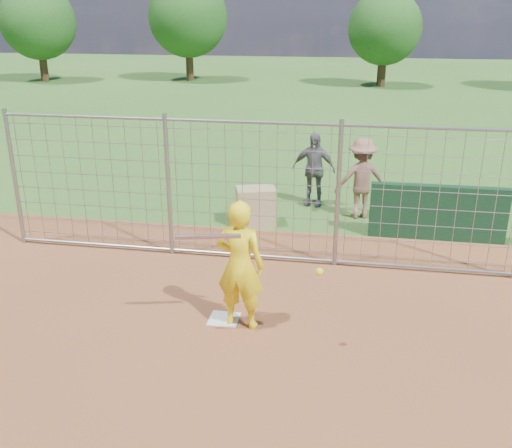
% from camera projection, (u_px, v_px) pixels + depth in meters
% --- Properties ---
extents(ground, '(100.00, 100.00, 0.00)m').
position_uv_depth(ground, '(227.00, 313.00, 8.53)').
color(ground, '#2D591E').
rests_on(ground, ground).
extents(home_plate, '(0.43, 0.43, 0.02)m').
position_uv_depth(home_plate, '(224.00, 319.00, 8.35)').
color(home_plate, silver).
rests_on(home_plate, ground).
extents(dugout_wall, '(2.60, 0.20, 1.10)m').
position_uv_depth(dugout_wall, '(437.00, 213.00, 11.10)').
color(dugout_wall, '#11381E').
rests_on(dugout_wall, ground).
extents(batter, '(0.74, 0.54, 1.89)m').
position_uv_depth(batter, '(240.00, 265.00, 7.89)').
color(batter, yellow).
rests_on(batter, ground).
extents(bystander_b, '(1.05, 0.56, 1.70)m').
position_uv_depth(bystander_b, '(314.00, 169.00, 13.00)').
color(bystander_b, slate).
rests_on(bystander_b, ground).
extents(bystander_c, '(1.25, 0.91, 1.74)m').
position_uv_depth(bystander_c, '(361.00, 178.00, 12.21)').
color(bystander_c, '#865B49').
rests_on(bystander_c, ground).
extents(equipment_bin, '(0.93, 0.76, 0.80)m').
position_uv_depth(equipment_bin, '(256.00, 207.00, 11.92)').
color(equipment_bin, tan).
rests_on(equipment_bin, ground).
extents(equipment_in_play, '(1.95, 0.33, 0.40)m').
position_uv_depth(equipment_in_play, '(234.00, 245.00, 7.37)').
color(equipment_in_play, silver).
rests_on(equipment_in_play, ground).
extents(backstop_fence, '(9.08, 0.08, 2.60)m').
position_uv_depth(backstop_fence, '(251.00, 193.00, 9.93)').
color(backstop_fence, gray).
rests_on(backstop_fence, ground).
extents(tree_line, '(44.66, 6.72, 6.48)m').
position_uv_depth(tree_line, '(388.00, 20.00, 32.64)').
color(tree_line, '#3F2B19').
rests_on(tree_line, ground).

